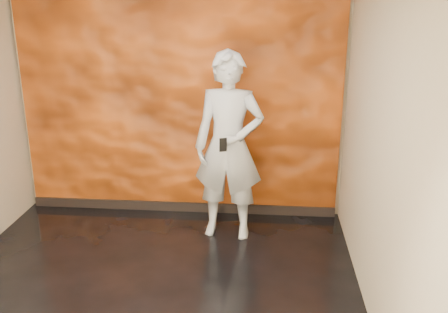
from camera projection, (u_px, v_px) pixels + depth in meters
room at (139, 153)px, 4.20m from camera, size 4.02×4.02×2.81m
feature_wall at (179, 106)px, 6.06m from camera, size 3.90×0.06×2.75m
baseboard at (182, 207)px, 6.43m from camera, size 3.90×0.04×0.12m
man at (229, 147)px, 5.53m from camera, size 0.81×0.57×2.12m
phone at (223, 145)px, 5.21m from camera, size 0.08×0.04×0.15m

